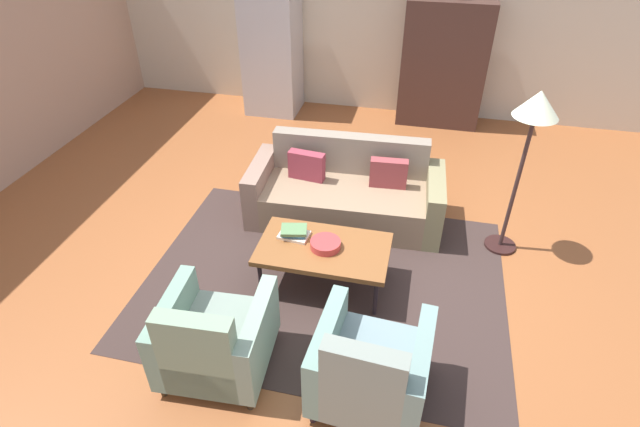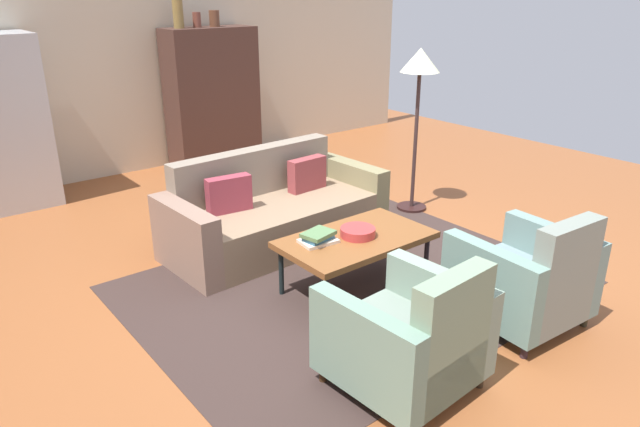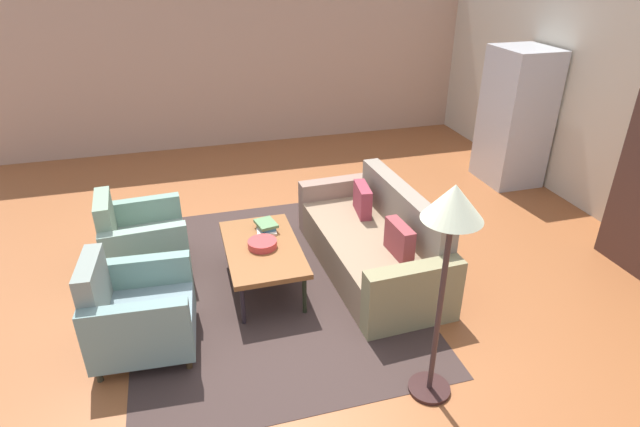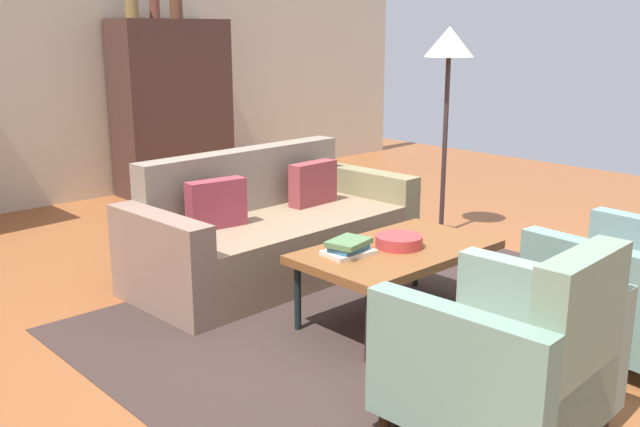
{
  "view_description": "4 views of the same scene",
  "coord_description": "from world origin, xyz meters",
  "views": [
    {
      "loc": [
        0.62,
        -3.69,
        3.33
      ],
      "look_at": [
        -0.19,
        -0.16,
        0.73
      ],
      "focal_mm": 27.82,
      "sensor_mm": 36.0,
      "label": 1
    },
    {
      "loc": [
        -2.97,
        -3.4,
        2.3
      ],
      "look_at": [
        -0.22,
        0.05,
        0.57
      ],
      "focal_mm": 32.75,
      "sensor_mm": 36.0,
      "label": 2
    },
    {
      "loc": [
        4.11,
        -0.9,
        3.02
      ],
      "look_at": [
        -0.17,
        0.31,
        0.7
      ],
      "focal_mm": 28.98,
      "sensor_mm": 36.0,
      "label": 3
    },
    {
      "loc": [
        -3.16,
        -2.88,
        1.69
      ],
      "look_at": [
        -0.25,
        0.25,
        0.58
      ],
      "focal_mm": 39.69,
      "sensor_mm": 36.0,
      "label": 4
    }
  ],
  "objects": [
    {
      "name": "couch",
      "position": [
        -0.13,
        0.9,
        0.29
      ],
      "size": [
        2.14,
        0.99,
        0.86
      ],
      "rotation": [
        0.0,
        0.0,
        3.19
      ],
      "color": "#876E55",
      "rests_on": "ground"
    },
    {
      "name": "floor_lamp",
      "position": [
        1.57,
        0.68,
        1.44
      ],
      "size": [
        0.4,
        0.4,
        1.72
      ],
      "color": "black",
      "rests_on": "ground"
    },
    {
      "name": "armchair_left",
      "position": [
        -0.72,
        -1.45,
        0.34
      ],
      "size": [
        0.85,
        0.85,
        0.88
      ],
      "rotation": [
        0.0,
        0.0,
        0.06
      ],
      "color": "#372312",
      "rests_on": "ground"
    },
    {
      "name": "armchair_right",
      "position": [
        0.47,
        -1.45,
        0.34
      ],
      "size": [
        0.85,
        0.85,
        0.88
      ],
      "rotation": [
        0.0,
        0.0,
        -0.07
      ],
      "color": "#372910",
      "rests_on": "ground"
    },
    {
      "name": "refrigerator",
      "position": [
        -1.78,
        3.54,
        0.93
      ],
      "size": [
        0.8,
        0.73,
        1.85
      ],
      "color": "#B7BABF",
      "rests_on": "ground"
    },
    {
      "name": "wall_back",
      "position": [
        0.0,
        3.99,
        1.4
      ],
      "size": [
        8.82,
        0.12,
        2.8
      ],
      "primitive_type": "cube",
      "color": "beige",
      "rests_on": "ground"
    },
    {
      "name": "cabinet",
      "position": [
        0.79,
        3.65,
        0.9
      ],
      "size": [
        1.2,
        0.51,
        1.8
      ],
      "color": "#422A23",
      "rests_on": "ground"
    },
    {
      "name": "area_rug",
      "position": [
        -0.13,
        -0.23,
        0.0
      ],
      "size": [
        3.4,
        2.6,
        0.01
      ],
      "primitive_type": "cube",
      "color": "#382A26",
      "rests_on": "ground"
    },
    {
      "name": "coffee_table",
      "position": [
        -0.13,
        -0.28,
        0.41
      ],
      "size": [
        1.2,
        0.7,
        0.45
      ],
      "color": "black",
      "rests_on": "ground"
    },
    {
      "name": "fruit_bowl",
      "position": [
        -0.11,
        -0.28,
        0.49
      ],
      "size": [
        0.28,
        0.28,
        0.07
      ],
      "primitive_type": "cylinder",
      "color": "#B73636",
      "rests_on": "coffee_table"
    },
    {
      "name": "book_stack",
      "position": [
        -0.43,
        -0.19,
        0.49
      ],
      "size": [
        0.3,
        0.23,
        0.09
      ],
      "color": "beige",
      "rests_on": "coffee_table"
    },
    {
      "name": "ground_plane",
      "position": [
        0.0,
        0.0,
        0.0
      ],
      "size": [
        10.59,
        10.59,
        0.0
      ],
      "primitive_type": "plane",
      "color": "brown"
    }
  ]
}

